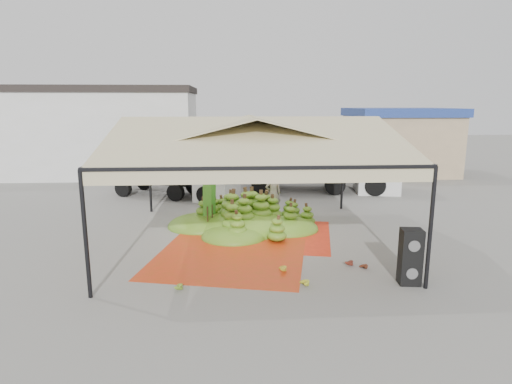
{
  "coord_description": "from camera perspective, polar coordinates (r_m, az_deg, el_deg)",
  "views": [
    {
      "loc": [
        -0.73,
        -13.44,
        4.43
      ],
      "look_at": [
        0.2,
        1.5,
        1.3
      ],
      "focal_mm": 30.0,
      "sensor_mm": 36.0,
      "label": 1
    }
  ],
  "objects": [
    {
      "name": "hand_yellow_a",
      "position": [
        11.62,
        3.11,
        -10.03
      ],
      "size": [
        0.5,
        0.41,
        0.22
      ],
      "primitive_type": "ellipsoid",
      "rotation": [
        0.0,
        0.0,
        0.0
      ],
      "color": "gold",
      "rests_on": "ground"
    },
    {
      "name": "building_white",
      "position": [
        29.01,
        -22.4,
        7.54
      ],
      "size": [
        14.3,
        6.3,
        5.4
      ],
      "color": "silver",
      "rests_on": "ground"
    },
    {
      "name": "banana_heap",
      "position": [
        15.3,
        -1.43,
        -2.67
      ],
      "size": [
        7.02,
        6.48,
        1.21
      ],
      "primitive_type": "ellipsoid",
      "rotation": [
        0.0,
        0.0,
        0.4
      ],
      "color": "#467117",
      "rests_on": "ground"
    },
    {
      "name": "hand_green",
      "position": [
        10.74,
        -10.76,
        -12.14
      ],
      "size": [
        0.49,
        0.41,
        0.21
      ],
      "primitive_type": "ellipsoid",
      "rotation": [
        0.0,
        0.0,
        -0.05
      ],
      "color": "#477217",
      "rests_on": "ground"
    },
    {
      "name": "speaker_stack",
      "position": [
        11.33,
        19.89,
        -8.12
      ],
      "size": [
        0.56,
        0.5,
        1.41
      ],
      "rotation": [
        0.0,
        0.0,
        -0.12
      ],
      "color": "black",
      "rests_on": "ground"
    },
    {
      "name": "tarp_left",
      "position": [
        12.64,
        -3.65,
        -8.71
      ],
      "size": [
        5.08,
        4.92,
        0.01
      ],
      "primitive_type": "cube",
      "rotation": [
        0.0,
        0.0,
        -0.21
      ],
      "color": "red",
      "rests_on": "ground"
    },
    {
      "name": "building_tan",
      "position": [
        28.64,
        18.57,
        6.48
      ],
      "size": [
        6.3,
        5.3,
        4.1
      ],
      "color": "tan",
      "rests_on": "ground"
    },
    {
      "name": "truck_right",
      "position": [
        22.15,
        9.56,
        4.3
      ],
      "size": [
        7.86,
        3.76,
        2.59
      ],
      "rotation": [
        0.0,
        0.0,
        -0.16
      ],
      "color": "#4F2A1A",
      "rests_on": "ground"
    },
    {
      "name": "hanging_bunches",
      "position": [
        13.09,
        -1.86,
        3.86
      ],
      "size": [
        4.74,
        0.24,
        0.2
      ],
      "color": "#427819",
      "rests_on": "ground"
    },
    {
      "name": "vendor",
      "position": [
        17.02,
        2.31,
        -0.23
      ],
      "size": [
        0.71,
        0.54,
        1.76
      ],
      "primitive_type": "imported",
      "rotation": [
        0.0,
        0.0,
        3.34
      ],
      "color": "gray",
      "rests_on": "ground"
    },
    {
      "name": "canopy_tent",
      "position": [
        13.51,
        -0.45,
        7.01
      ],
      "size": [
        8.1,
        8.1,
        4.0
      ],
      "color": "black",
      "rests_on": "ground"
    },
    {
      "name": "tarp_right",
      "position": [
        14.71,
        2.72,
        -5.72
      ],
      "size": [
        4.31,
        4.45,
        0.01
      ],
      "primitive_type": "cube",
      "rotation": [
        0.0,
        0.0,
        -0.21
      ],
      "color": "red",
      "rests_on": "ground"
    },
    {
      "name": "hand_yellow_b",
      "position": [
        10.8,
        6.07,
        -11.84
      ],
      "size": [
        0.55,
        0.48,
        0.23
      ],
      "primitive_type": "ellipsoid",
      "rotation": [
        0.0,
        0.0,
        0.15
      ],
      "color": "gold",
      "rests_on": "ground"
    },
    {
      "name": "hand_red_b",
      "position": [
        12.1,
        13.94,
        -9.56
      ],
      "size": [
        0.48,
        0.42,
        0.19
      ],
      "primitive_type": "ellipsoid",
      "rotation": [
        0.0,
        0.0,
        0.25
      ],
      "color": "#512512",
      "rests_on": "ground"
    },
    {
      "name": "hand_red_a",
      "position": [
        12.33,
        11.95,
        -8.97
      ],
      "size": [
        0.62,
        0.6,
        0.22
      ],
      "primitive_type": "ellipsoid",
      "rotation": [
        0.0,
        0.0,
        -0.59
      ],
      "color": "#5F2415",
      "rests_on": "ground"
    },
    {
      "name": "ground",
      "position": [
        14.17,
        -0.43,
        -6.41
      ],
      "size": [
        90.0,
        90.0,
        0.0
      ],
      "primitive_type": "plane",
      "color": "slate",
      "rests_on": "ground"
    },
    {
      "name": "truck_left",
      "position": [
        20.69,
        -10.13,
        2.82
      ],
      "size": [
        6.29,
        4.18,
        2.05
      ],
      "rotation": [
        0.0,
        0.0,
        -0.4
      ],
      "color": "#543D1C",
      "rests_on": "ground"
    },
    {
      "name": "banana_leaves",
      "position": [
        14.98,
        -7.05,
        -5.49
      ],
      "size": [
        0.96,
        1.36,
        3.7
      ],
      "primitive_type": null,
      "color": "#2C741F",
      "rests_on": "ground"
    }
  ]
}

